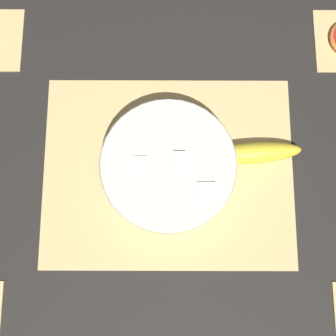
% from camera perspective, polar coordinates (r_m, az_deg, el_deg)
% --- Properties ---
extents(ground_plane, '(6.00, 6.00, 0.00)m').
position_cam_1_polar(ground_plane, '(0.86, -0.00, -0.45)').
color(ground_plane, black).
extents(bamboo_mat_center, '(0.46, 0.36, 0.01)m').
position_cam_1_polar(bamboo_mat_center, '(0.86, -0.00, -0.40)').
color(bamboo_mat_center, '#D6B775').
rests_on(bamboo_mat_center, ground_plane).
extents(fruit_salad_bowl, '(0.24, 0.24, 0.07)m').
position_cam_1_polar(fruit_salad_bowl, '(0.82, 0.02, 0.19)').
color(fruit_salad_bowl, silver).
rests_on(fruit_salad_bowl, bamboo_mat_center).
extents(whole_banana, '(0.18, 0.05, 0.04)m').
position_cam_1_polar(whole_banana, '(0.85, 10.04, 1.78)').
color(whole_banana, yellow).
rests_on(whole_banana, bamboo_mat_center).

